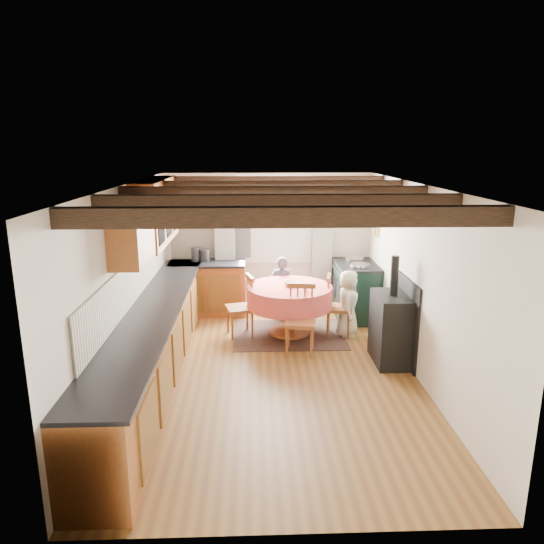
{
  "coord_description": "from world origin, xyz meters",
  "views": [
    {
      "loc": [
        -0.25,
        -5.92,
        2.86
      ],
      "look_at": [
        0.0,
        0.8,
        1.15
      ],
      "focal_mm": 33.03,
      "sensor_mm": 36.0,
      "label": 1
    }
  ],
  "objects_px": {
    "chair_right": "(339,306)",
    "child_right": "(348,304)",
    "child_far": "(282,288)",
    "chair_left": "(240,306)",
    "chair_near": "(300,320)",
    "aga_range": "(356,290)",
    "cast_iron_stove": "(392,310)",
    "cup": "(305,288)",
    "dining_table": "(289,311)"
  },
  "relations": [
    {
      "from": "child_right",
      "to": "cast_iron_stove",
      "type": "bearing_deg",
      "value": -144.79
    },
    {
      "from": "chair_near",
      "to": "child_right",
      "type": "relative_size",
      "value": 0.95
    },
    {
      "from": "chair_left",
      "to": "chair_right",
      "type": "bearing_deg",
      "value": 74.01
    },
    {
      "from": "chair_right",
      "to": "chair_near",
      "type": "bearing_deg",
      "value": 146.81
    },
    {
      "from": "dining_table",
      "to": "chair_right",
      "type": "xyz_separation_m",
      "value": [
        0.75,
        -0.03,
        0.08
      ]
    },
    {
      "from": "child_far",
      "to": "child_right",
      "type": "bearing_deg",
      "value": 148.9
    },
    {
      "from": "chair_left",
      "to": "child_right",
      "type": "distance_m",
      "value": 1.65
    },
    {
      "from": "chair_right",
      "to": "child_far",
      "type": "xyz_separation_m",
      "value": [
        -0.83,
        0.77,
        0.07
      ]
    },
    {
      "from": "child_right",
      "to": "chair_right",
      "type": "bearing_deg",
      "value": 88.18
    },
    {
      "from": "chair_left",
      "to": "child_far",
      "type": "bearing_deg",
      "value": 122.45
    },
    {
      "from": "dining_table",
      "to": "aga_range",
      "type": "relative_size",
      "value": 1.25
    },
    {
      "from": "cast_iron_stove",
      "to": "child_far",
      "type": "relative_size",
      "value": 1.36
    },
    {
      "from": "chair_right",
      "to": "child_right",
      "type": "distance_m",
      "value": 0.14
    },
    {
      "from": "chair_right",
      "to": "aga_range",
      "type": "xyz_separation_m",
      "value": [
        0.43,
        0.81,
        0.0
      ]
    },
    {
      "from": "child_right",
      "to": "cup",
      "type": "height_order",
      "value": "child_right"
    },
    {
      "from": "cast_iron_stove",
      "to": "child_far",
      "type": "bearing_deg",
      "value": 127.54
    },
    {
      "from": "aga_range",
      "to": "chair_left",
      "type": "bearing_deg",
      "value": -158.41
    },
    {
      "from": "chair_left",
      "to": "cup",
      "type": "relative_size",
      "value": 10.76
    },
    {
      "from": "chair_right",
      "to": "child_right",
      "type": "xyz_separation_m",
      "value": [
        0.13,
        -0.03,
        0.04
      ]
    },
    {
      "from": "chair_near",
      "to": "child_far",
      "type": "height_order",
      "value": "child_far"
    },
    {
      "from": "dining_table",
      "to": "chair_left",
      "type": "relative_size",
      "value": 1.37
    },
    {
      "from": "chair_near",
      "to": "aga_range",
      "type": "bearing_deg",
      "value": 63.37
    },
    {
      "from": "child_far",
      "to": "cup",
      "type": "relative_size",
      "value": 12.29
    },
    {
      "from": "chair_near",
      "to": "child_far",
      "type": "xyz_separation_m",
      "value": [
        -0.18,
        1.45,
        0.05
      ]
    },
    {
      "from": "cup",
      "to": "chair_near",
      "type": "bearing_deg",
      "value": -103.59
    },
    {
      "from": "child_far",
      "to": "cup",
      "type": "height_order",
      "value": "child_far"
    },
    {
      "from": "aga_range",
      "to": "cast_iron_stove",
      "type": "xyz_separation_m",
      "value": [
        0.11,
        -1.82,
        0.26
      ]
    },
    {
      "from": "chair_right",
      "to": "aga_range",
      "type": "bearing_deg",
      "value": -16.79
    },
    {
      "from": "dining_table",
      "to": "child_right",
      "type": "xyz_separation_m",
      "value": [
        0.89,
        -0.06,
        0.12
      ]
    },
    {
      "from": "cast_iron_stove",
      "to": "cup",
      "type": "relative_size",
      "value": 16.67
    },
    {
      "from": "chair_left",
      "to": "cast_iron_stove",
      "type": "xyz_separation_m",
      "value": [
        2.05,
        -1.05,
        0.26
      ]
    },
    {
      "from": "aga_range",
      "to": "dining_table",
      "type": "bearing_deg",
      "value": -146.42
    },
    {
      "from": "chair_right",
      "to": "cup",
      "type": "distance_m",
      "value": 0.68
    },
    {
      "from": "chair_right",
      "to": "child_far",
      "type": "bearing_deg",
      "value": 58.04
    },
    {
      "from": "dining_table",
      "to": "child_right",
      "type": "height_order",
      "value": "child_right"
    },
    {
      "from": "cast_iron_stove",
      "to": "child_right",
      "type": "bearing_deg",
      "value": 112.52
    },
    {
      "from": "dining_table",
      "to": "cup",
      "type": "xyz_separation_m",
      "value": [
        0.21,
        -0.23,
        0.43
      ]
    },
    {
      "from": "chair_near",
      "to": "chair_right",
      "type": "relative_size",
      "value": 1.04
    },
    {
      "from": "chair_left",
      "to": "child_far",
      "type": "distance_m",
      "value": 1.0
    },
    {
      "from": "chair_right",
      "to": "cup",
      "type": "relative_size",
      "value": 10.78
    },
    {
      "from": "child_far",
      "to": "chair_left",
      "type": "bearing_deg",
      "value": 55.64
    },
    {
      "from": "cast_iron_stove",
      "to": "child_right",
      "type": "height_order",
      "value": "cast_iron_stove"
    },
    {
      "from": "child_far",
      "to": "child_right",
      "type": "height_order",
      "value": "child_far"
    },
    {
      "from": "cast_iron_stove",
      "to": "child_right",
      "type": "relative_size",
      "value": 1.42
    },
    {
      "from": "dining_table",
      "to": "cast_iron_stove",
      "type": "distance_m",
      "value": 1.69
    },
    {
      "from": "chair_left",
      "to": "chair_right",
      "type": "distance_m",
      "value": 1.52
    },
    {
      "from": "chair_near",
      "to": "cup",
      "type": "xyz_separation_m",
      "value": [
        0.11,
        0.47,
        0.33
      ]
    },
    {
      "from": "chair_left",
      "to": "cup",
      "type": "distance_m",
      "value": 1.06
    },
    {
      "from": "dining_table",
      "to": "child_far",
      "type": "xyz_separation_m",
      "value": [
        -0.08,
        0.74,
        0.15
      ]
    },
    {
      "from": "chair_near",
      "to": "child_far",
      "type": "distance_m",
      "value": 1.46
    }
  ]
}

